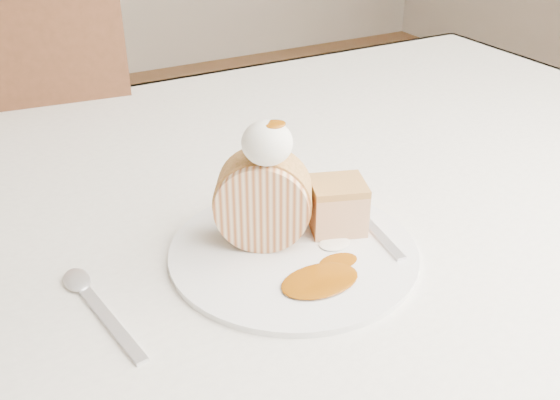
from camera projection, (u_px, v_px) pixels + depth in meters
table at (267, 253)px, 0.79m from camera, size 1.40×0.90×0.75m
chair_far at (4, 181)px, 1.16m from camera, size 0.52×0.52×0.99m
plate at (293, 251)px, 0.63m from camera, size 0.32×0.32×0.01m
roulade_slice at (263, 200)px, 0.62m from camera, size 0.11×0.09×0.09m
cake_chunk at (337, 208)px, 0.65m from camera, size 0.07×0.07×0.05m
whipped_cream at (267, 143)px, 0.58m from camera, size 0.05×0.05×0.04m
caramel_drizzle at (273, 119)px, 0.56m from camera, size 0.02×0.02×0.01m
caramel_pool at (320, 280)px, 0.58m from camera, size 0.09×0.07×0.00m
fork at (376, 232)px, 0.65m from camera, size 0.04×0.15×0.00m
spoon at (112, 324)px, 0.54m from camera, size 0.04×0.15×0.00m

